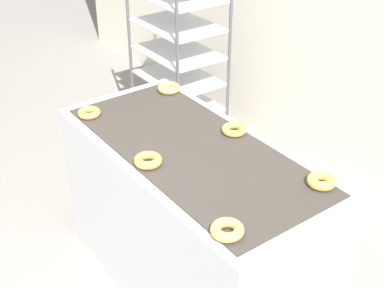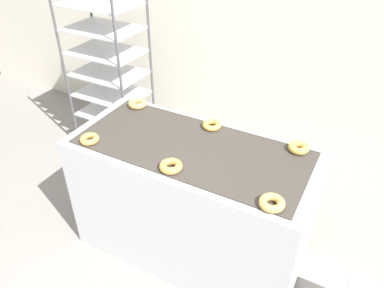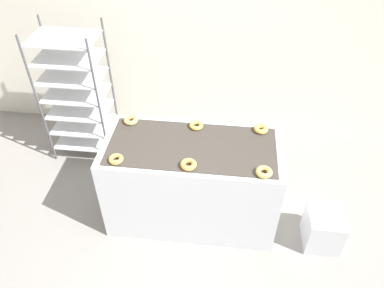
{
  "view_description": "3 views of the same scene",
  "coord_description": "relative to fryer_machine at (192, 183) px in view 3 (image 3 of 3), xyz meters",
  "views": [
    {
      "loc": [
        1.84,
        -0.72,
        2.32
      ],
      "look_at": [
        0.0,
        0.62,
        0.95
      ],
      "focal_mm": 50.0,
      "sensor_mm": 36.0,
      "label": 1
    },
    {
      "loc": [
        0.91,
        -1.08,
        2.28
      ],
      "look_at": [
        0.0,
        0.62,
        0.95
      ],
      "focal_mm": 35.0,
      "sensor_mm": 36.0,
      "label": 2
    },
    {
      "loc": [
        0.28,
        -1.81,
        3.08
      ],
      "look_at": [
        0.0,
        0.62,
        0.95
      ],
      "focal_mm": 35.0,
      "sensor_mm": 36.0,
      "label": 3
    }
  ],
  "objects": [
    {
      "name": "donut_near_right",
      "position": [
        0.61,
        -0.27,
        0.49
      ],
      "size": [
        0.14,
        0.14,
        0.04
      ],
      "primitive_type": "torus",
      "color": "#D7A754",
      "rests_on": "fryer_machine"
    },
    {
      "name": "donut_far_center",
      "position": [
        0.01,
        0.26,
        0.49
      ],
      "size": [
        0.13,
        0.13,
        0.04
      ],
      "primitive_type": "torus",
      "color": "gold",
      "rests_on": "fryer_machine"
    },
    {
      "name": "wall_back",
      "position": [
        -0.0,
        1.51,
        0.93
      ],
      "size": [
        8.0,
        0.05,
        2.8
      ],
      "color": "silver",
      "rests_on": "ground_plane"
    },
    {
      "name": "baking_rack_cart",
      "position": [
        -1.38,
        0.88,
        0.34
      ],
      "size": [
        0.69,
        0.5,
        1.58
      ],
      "color": "#4C4C51",
      "rests_on": "ground_plane"
    },
    {
      "name": "donut_far_left",
      "position": [
        -0.61,
        0.27,
        0.49
      ],
      "size": [
        0.14,
        0.14,
        0.04
      ],
      "primitive_type": "torus",
      "color": "tan",
      "rests_on": "fryer_machine"
    },
    {
      "name": "donut_near_center",
      "position": [
        0.0,
        -0.26,
        0.49
      ],
      "size": [
        0.14,
        0.14,
        0.04
      ],
      "primitive_type": "torus",
      "color": "gold",
      "rests_on": "fryer_machine"
    },
    {
      "name": "ground_plane",
      "position": [
        -0.0,
        -0.62,
        -0.47
      ],
      "size": [
        14.0,
        14.0,
        0.0
      ],
      "primitive_type": "plane",
      "color": "gray"
    },
    {
      "name": "donut_far_right",
      "position": [
        0.6,
        0.27,
        0.49
      ],
      "size": [
        0.13,
        0.13,
        0.04
      ],
      "primitive_type": "torus",
      "color": "gold",
      "rests_on": "fryer_machine"
    },
    {
      "name": "fryer_machine",
      "position": [
        0.0,
        0.0,
        0.0
      ],
      "size": [
        1.59,
        0.73,
        0.93
      ],
      "color": "silver",
      "rests_on": "ground_plane"
    },
    {
      "name": "donut_near_left",
      "position": [
        -0.61,
        -0.26,
        0.49
      ],
      "size": [
        0.12,
        0.12,
        0.04
      ],
      "primitive_type": "torus",
      "color": "#D89547",
      "rests_on": "fryer_machine"
    },
    {
      "name": "glaze_bin",
      "position": [
        1.25,
        -0.19,
        -0.27
      ],
      "size": [
        0.32,
        0.35,
        0.39
      ],
      "color": "silver",
      "rests_on": "ground_plane"
    }
  ]
}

